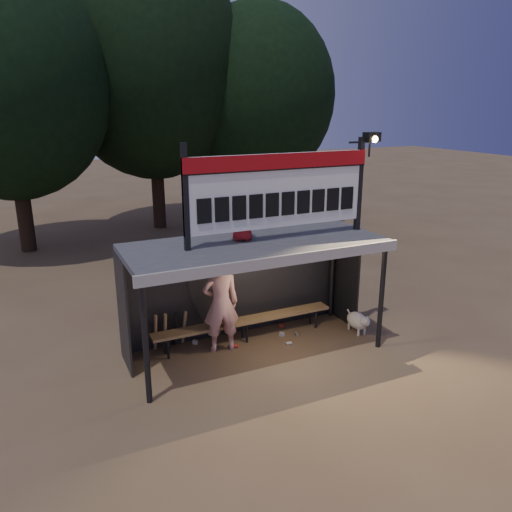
# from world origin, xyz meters

# --- Properties ---
(ground) EXTENTS (80.00, 80.00, 0.00)m
(ground) POSITION_xyz_m (0.00, 0.00, 0.00)
(ground) COLOR brown
(ground) RESTS_ON ground
(player) EXTENTS (0.80, 0.59, 2.03)m
(player) POSITION_xyz_m (-0.60, 0.35, 1.01)
(player) COLOR white
(player) RESTS_ON ground
(child_a) EXTENTS (0.60, 0.49, 1.12)m
(child_a) POSITION_xyz_m (-0.21, 0.29, 2.88)
(child_a) COLOR gray
(child_a) RESTS_ON dugout_shelter
(child_b) EXTENTS (0.58, 0.48, 1.01)m
(child_b) POSITION_xyz_m (-0.19, 0.20, 2.83)
(child_b) COLOR #A3191C
(child_b) RESTS_ON dugout_shelter
(dugout_shelter) EXTENTS (5.10, 2.08, 2.32)m
(dugout_shelter) POSITION_xyz_m (0.00, 0.24, 1.85)
(dugout_shelter) COLOR #3F3F42
(dugout_shelter) RESTS_ON ground
(scoreboard_assembly) EXTENTS (4.10, 0.27, 1.99)m
(scoreboard_assembly) POSITION_xyz_m (0.56, -0.01, 3.32)
(scoreboard_assembly) COLOR black
(scoreboard_assembly) RESTS_ON dugout_shelter
(bench) EXTENTS (4.00, 0.35, 0.48)m
(bench) POSITION_xyz_m (0.00, 0.55, 0.43)
(bench) COLOR olive
(bench) RESTS_ON ground
(tree_left) EXTENTS (6.46, 6.46, 9.27)m
(tree_left) POSITION_xyz_m (-4.00, 10.00, 5.51)
(tree_left) COLOR black
(tree_left) RESTS_ON ground
(tree_mid) EXTENTS (7.22, 7.22, 10.36)m
(tree_mid) POSITION_xyz_m (1.00, 11.50, 6.17)
(tree_mid) COLOR black
(tree_mid) RESTS_ON ground
(tree_right) EXTENTS (6.08, 6.08, 8.72)m
(tree_right) POSITION_xyz_m (5.00, 10.50, 5.19)
(tree_right) COLOR black
(tree_right) RESTS_ON ground
(dog) EXTENTS (0.36, 0.81, 0.49)m
(dog) POSITION_xyz_m (2.42, -0.17, 0.28)
(dog) COLOR silver
(dog) RESTS_ON ground
(bats) EXTENTS (0.68, 0.35, 0.84)m
(bats) POSITION_xyz_m (-1.55, 0.82, 0.43)
(bats) COLOR #A4754C
(bats) RESTS_ON ground
(litter) EXTENTS (2.24, 0.98, 0.08)m
(litter) POSITION_xyz_m (0.39, 0.43, 0.04)
(litter) COLOR #A72E1C
(litter) RESTS_ON ground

